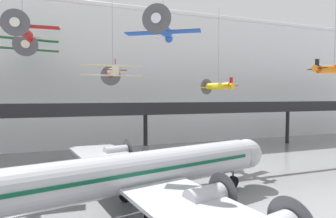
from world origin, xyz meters
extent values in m
cube|color=white|center=(0.00, 37.37, 13.55)|extent=(140.00, 3.00, 27.11)
cube|color=black|center=(0.00, 27.63, 7.18)|extent=(110.00, 3.20, 0.90)
cube|color=black|center=(0.00, 26.09, 8.18)|extent=(110.00, 0.12, 1.10)
cylinder|color=black|center=(0.00, 28.59, 3.36)|extent=(0.70, 0.70, 6.73)
cylinder|color=black|center=(30.25, 28.59, 3.36)|extent=(0.70, 0.70, 6.73)
cylinder|color=silver|center=(0.00, 22.59, 22.27)|extent=(120.00, 0.60, 0.60)
cylinder|color=#B7BABF|center=(-6.36, 6.48, 3.48)|extent=(24.43, 8.57, 3.23)
sphere|color=#B7BABF|center=(6.64, 9.46, 3.48)|extent=(3.16, 3.16, 3.16)
cube|color=#0F4C33|center=(-6.36, 6.48, 3.80)|extent=(22.79, 8.25, 0.29)
cube|color=#B7BABF|center=(-7.62, 15.83, 2.75)|extent=(8.98, 16.43, 0.28)
cylinder|color=#B7BABF|center=(-5.21, 12.87, 2.80)|extent=(3.10, 2.14, 1.55)
cylinder|color=#4C4C51|center=(-3.69, 13.22, 2.80)|extent=(0.71, 2.88, 2.94)
cylinder|color=#B7BABF|center=(-6.38, 18.03, 2.80)|extent=(3.10, 2.14, 1.55)
cylinder|color=#4C4C51|center=(-4.87, 18.37, 2.80)|extent=(0.71, 2.88, 2.94)
cylinder|color=#B7BABF|center=(-2.54, 1.23, 2.80)|extent=(3.10, 2.14, 1.55)
cylinder|color=#4C4C51|center=(-1.03, 1.58, 2.80)|extent=(0.71, 2.88, 2.94)
cylinder|color=#4C4C51|center=(4.67, 9.01, 1.26)|extent=(0.20, 0.20, 1.21)
cylinder|color=black|center=(4.67, 9.01, 0.65)|extent=(1.35, 0.66, 1.30)
cylinder|color=#4C4C51|center=(-6.66, 9.06, 1.26)|extent=(0.20, 0.20, 1.21)
cylinder|color=black|center=(-6.66, 9.06, 0.65)|extent=(1.35, 0.66, 1.30)
cylinder|color=#4C4C51|center=(-5.51, 4.03, 1.26)|extent=(0.20, 0.20, 1.21)
cylinder|color=black|center=(-5.51, 4.03, 0.65)|extent=(1.35, 0.66, 1.30)
cylinder|color=yellow|center=(7.68, 17.57, 11.15)|extent=(1.98, 4.31, 0.90)
cone|color=red|center=(7.08, 19.70, 11.14)|extent=(0.95, 0.89, 0.79)
cylinder|color=#4C4C51|center=(7.04, 19.85, 11.14)|extent=(2.20, 0.65, 2.28)
cone|color=yellow|center=(8.23, 15.58, 11.16)|extent=(1.02, 1.30, 0.75)
cube|color=yellow|center=(7.61, 17.81, 10.89)|extent=(6.43, 2.71, 0.10)
cube|color=red|center=(8.30, 15.34, 11.68)|extent=(0.20, 0.51, 1.05)
cube|color=red|center=(8.30, 15.34, 11.15)|extent=(2.33, 1.11, 0.06)
cylinder|color=slate|center=(7.68, 17.57, 16.65)|extent=(0.04, 0.04, 10.13)
cylinder|color=orange|center=(17.13, 7.83, 12.82)|extent=(4.44, 1.22, 1.05)
cone|color=orange|center=(15.01, 7.99, 12.89)|extent=(1.25, 0.85, 0.81)
cube|color=orange|center=(17.39, 7.81, 13.25)|extent=(1.54, 6.65, 0.10)
cube|color=black|center=(14.74, 8.00, 13.36)|extent=(0.53, 0.10, 1.08)
cube|color=black|center=(14.74, 8.00, 12.82)|extent=(0.70, 2.38, 0.06)
cylinder|color=slate|center=(17.13, 7.83, 17.54)|extent=(0.04, 0.04, 8.53)
cylinder|color=#1E4CAD|center=(-3.02, 9.22, 15.98)|extent=(3.22, 4.63, 1.51)
cone|color=white|center=(-4.24, 7.08, 16.26)|extent=(1.15, 1.11, 0.88)
cylinder|color=#4C4C51|center=(-4.33, 6.93, 16.28)|extent=(2.22, 1.29, 2.53)
cone|color=#1E4CAD|center=(-1.88, 11.20, 15.71)|extent=(1.39, 1.58, 0.97)
cube|color=#1E4CAD|center=(-3.16, 8.97, 15.69)|extent=(6.73, 4.52, 0.10)
cube|color=white|center=(-1.74, 11.45, 16.56)|extent=(0.34, 0.53, 1.17)
cube|color=white|center=(-1.74, 11.45, 15.98)|extent=(2.48, 1.75, 0.06)
cylinder|color=red|center=(-16.49, 18.81, 17.04)|extent=(1.36, 5.27, 1.39)
cone|color=silver|center=(-16.64, 16.11, 17.20)|extent=(1.01, 0.91, 0.96)
cylinder|color=#4C4C51|center=(-16.65, 15.92, 17.22)|extent=(2.78, 0.19, 2.78)
cone|color=red|center=(-16.35, 21.32, 16.88)|extent=(0.99, 1.49, 0.99)
cube|color=red|center=(-16.50, 18.49, 17.54)|extent=(7.86, 1.69, 0.10)
cube|color=silver|center=(-16.33, 21.64, 17.68)|extent=(0.09, 0.63, 1.28)
cube|color=silver|center=(-16.33, 21.64, 17.04)|extent=(2.81, 0.78, 0.06)
cylinder|color=slate|center=(-16.49, 18.81, 19.77)|extent=(0.04, 0.04, 4.40)
cylinder|color=#1E6B33|center=(-18.22, 30.76, 17.38)|extent=(2.17, 6.32, 1.83)
cone|color=beige|center=(-17.75, 27.59, 17.08)|extent=(1.28, 1.17, 1.14)
cylinder|color=#4C4C51|center=(-17.71, 27.37, 17.06)|extent=(3.26, 0.53, 3.29)
cone|color=#1E6B33|center=(-18.66, 33.71, 17.66)|extent=(1.32, 1.87, 1.23)
cube|color=#1E6B33|center=(-18.17, 30.39, 18.40)|extent=(9.36, 2.85, 0.10)
cube|color=#1E6B33|center=(-18.17, 30.39, 16.88)|extent=(9.36, 2.85, 0.10)
cube|color=beige|center=(-18.72, 34.07, 18.14)|extent=(0.17, 0.75, 1.52)
cube|color=beige|center=(-18.72, 34.07, 17.38)|extent=(3.37, 1.23, 0.06)
cylinder|color=slate|center=(-18.22, 30.76, 20.00)|extent=(0.04, 0.04, 3.96)
cylinder|color=beige|center=(-6.68, 17.89, 12.68)|extent=(1.10, 4.92, 1.40)
cone|color=maroon|center=(-6.64, 20.43, 12.47)|extent=(0.92, 0.82, 0.90)
cylinder|color=#4C4C51|center=(-6.63, 20.61, 12.45)|extent=(2.61, 0.09, 2.61)
cone|color=beige|center=(-6.73, 15.53, 12.88)|extent=(0.88, 1.38, 0.96)
cube|color=beige|center=(-6.68, 18.19, 13.48)|extent=(7.34, 1.32, 0.10)
cube|color=beige|center=(-6.68, 18.19, 12.28)|extent=(7.34, 1.32, 0.10)
cube|color=maroon|center=(-6.73, 15.24, 13.28)|extent=(0.07, 0.59, 1.20)
cube|color=maroon|center=(-6.73, 15.24, 12.68)|extent=(2.62, 0.64, 0.06)
cylinder|color=slate|center=(-6.68, 17.89, 17.49)|extent=(0.04, 0.04, 8.61)
camera|label=1|loc=(-10.62, -14.60, 9.70)|focal=28.00mm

